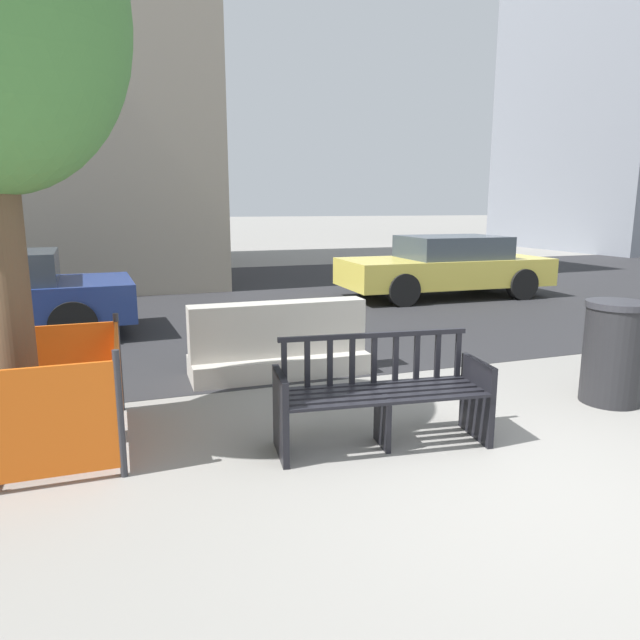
{
  "coord_description": "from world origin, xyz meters",
  "views": [
    {
      "loc": [
        -2.54,
        -2.96,
        1.9
      ],
      "look_at": [
        -0.64,
        2.44,
        0.75
      ],
      "focal_mm": 32.0,
      "sensor_mm": 36.0,
      "label": 1
    }
  ],
  "objects_px": {
    "jersey_barrier_centre": "(279,346)",
    "car_taxi_near": "(446,266)",
    "street_bench": "(382,398)",
    "construction_fence": "(22,394)",
    "trash_bin": "(613,352)"
  },
  "relations": [
    {
      "from": "street_bench",
      "to": "car_taxi_near",
      "type": "bearing_deg",
      "value": 54.85
    },
    {
      "from": "jersey_barrier_centre",
      "to": "street_bench",
      "type": "bearing_deg",
      "value": -83.17
    },
    {
      "from": "car_taxi_near",
      "to": "construction_fence",
      "type": "bearing_deg",
      "value": -141.91
    },
    {
      "from": "street_bench",
      "to": "construction_fence",
      "type": "bearing_deg",
      "value": 163.02
    },
    {
      "from": "jersey_barrier_centre",
      "to": "car_taxi_near",
      "type": "xyz_separation_m",
      "value": [
        4.85,
        4.36,
        0.31
      ]
    },
    {
      "from": "jersey_barrier_centre",
      "to": "car_taxi_near",
      "type": "distance_m",
      "value": 6.53
    },
    {
      "from": "car_taxi_near",
      "to": "trash_bin",
      "type": "xyz_separation_m",
      "value": [
        -2.03,
        -6.34,
        -0.14
      ]
    },
    {
      "from": "jersey_barrier_centre",
      "to": "trash_bin",
      "type": "bearing_deg",
      "value": -35.09
    },
    {
      "from": "street_bench",
      "to": "trash_bin",
      "type": "xyz_separation_m",
      "value": [
        2.56,
        0.18,
        0.11
      ]
    },
    {
      "from": "construction_fence",
      "to": "car_taxi_near",
      "type": "bearing_deg",
      "value": 38.09
    },
    {
      "from": "street_bench",
      "to": "construction_fence",
      "type": "relative_size",
      "value": 1.18
    },
    {
      "from": "car_taxi_near",
      "to": "trash_bin",
      "type": "height_order",
      "value": "car_taxi_near"
    },
    {
      "from": "jersey_barrier_centre",
      "to": "trash_bin",
      "type": "xyz_separation_m",
      "value": [
        2.82,
        -1.98,
        0.16
      ]
    },
    {
      "from": "car_taxi_near",
      "to": "trash_bin",
      "type": "relative_size",
      "value": 4.37
    },
    {
      "from": "street_bench",
      "to": "jersey_barrier_centre",
      "type": "bearing_deg",
      "value": 96.83
    }
  ]
}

